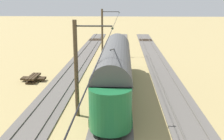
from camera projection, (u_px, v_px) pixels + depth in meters
ground_plane at (115, 91)px, 23.56m from camera, size 220.00×220.00×0.00m
track_streetcar_siding at (171, 90)px, 23.62m from camera, size 2.80×80.00×0.18m
track_adjacent_siding at (115, 90)px, 23.85m from camera, size 2.80×80.00×0.18m
track_third_siding at (60, 89)px, 24.08m from camera, size 2.80×80.00×0.18m
vintage_streetcar at (115, 68)px, 22.72m from camera, size 2.65×17.61×5.04m
catenary_pole_foreground at (103, 31)px, 38.34m from camera, size 2.67×0.28×6.67m
catenary_pole_mid_near at (77, 68)px, 17.76m from camera, size 2.67×0.28×6.67m
overhead_wire_run at (95, 66)px, 7.38m from camera, size 2.47×67.97×0.18m
spare_tie_stack at (33, 78)px, 26.52m from camera, size 2.40×2.40×0.54m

